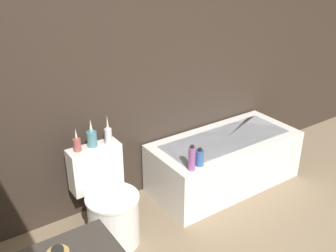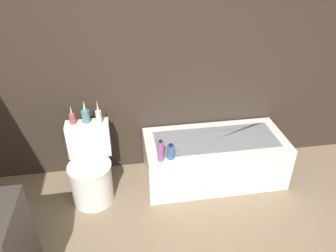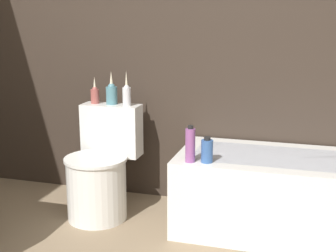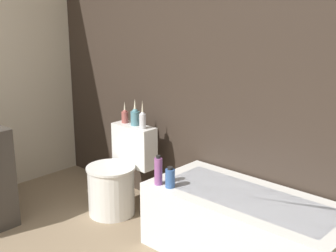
# 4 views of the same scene
# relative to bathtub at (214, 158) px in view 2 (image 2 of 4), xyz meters

# --- Properties ---
(wall_back_tiled) EXTENTS (6.40, 0.06, 2.60)m
(wall_back_tiled) POSITION_rel_bathtub_xyz_m (-0.78, 0.38, 1.05)
(wall_back_tiled) COLOR #332821
(wall_back_tiled) RESTS_ON ground_plane
(bathtub) EXTENTS (1.45, 0.66, 0.49)m
(bathtub) POSITION_rel_bathtub_xyz_m (0.00, 0.00, 0.00)
(bathtub) COLOR white
(bathtub) RESTS_ON ground
(toilet) EXTENTS (0.42, 0.57, 0.73)m
(toilet) POSITION_rel_bathtub_xyz_m (-1.27, -0.07, 0.05)
(toilet) COLOR white
(toilet) RESTS_ON ground
(vase_gold) EXTENTS (0.06, 0.06, 0.19)m
(vase_gold) POSITION_rel_bathtub_xyz_m (-1.40, 0.14, 0.55)
(vase_gold) COLOR #994C47
(vase_gold) RESTS_ON toilet
(vase_silver) EXTENTS (0.08, 0.08, 0.23)m
(vase_silver) POSITION_rel_bathtub_xyz_m (-1.27, 0.15, 0.56)
(vase_silver) COLOR teal
(vase_silver) RESTS_ON toilet
(vase_bronze) EXTENTS (0.06, 0.06, 0.24)m
(vase_bronze) POSITION_rel_bathtub_xyz_m (-1.15, 0.12, 0.56)
(vase_bronze) COLOR silver
(vase_bronze) RESTS_ON toilet
(shampoo_bottle_tall) EXTENTS (0.06, 0.06, 0.22)m
(shampoo_bottle_tall) POSITION_rel_bathtub_xyz_m (-0.60, -0.26, 0.35)
(shampoo_bottle_tall) COLOR #8C4C8C
(shampoo_bottle_tall) RESTS_ON bathtub
(shampoo_bottle_short) EXTENTS (0.07, 0.07, 0.16)m
(shampoo_bottle_short) POSITION_rel_bathtub_xyz_m (-0.51, -0.24, 0.31)
(shampoo_bottle_short) COLOR #335999
(shampoo_bottle_short) RESTS_ON bathtub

